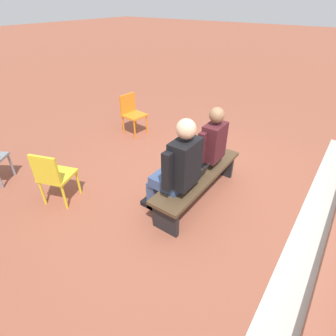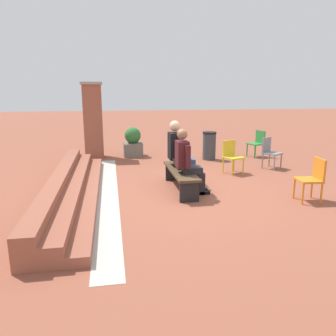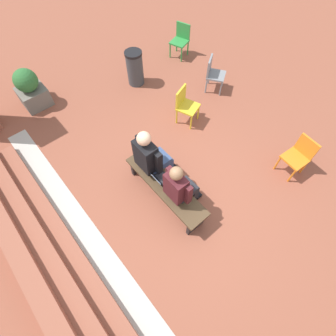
# 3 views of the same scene
# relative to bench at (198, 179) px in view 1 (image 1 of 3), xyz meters

# --- Properties ---
(ground_plane) EXTENTS (60.00, 60.00, 0.00)m
(ground_plane) POSITION_rel_bench_xyz_m (-0.12, -0.04, -0.35)
(ground_plane) COLOR brown
(concrete_strip) EXTENTS (6.70, 0.40, 0.01)m
(concrete_strip) POSITION_rel_bench_xyz_m (0.00, 1.53, -0.35)
(concrete_strip) COLOR #B7B2A8
(concrete_strip) RESTS_ON ground
(bench) EXTENTS (1.80, 0.44, 0.45)m
(bench) POSITION_rel_bench_xyz_m (0.00, 0.00, 0.00)
(bench) COLOR #4C3823
(bench) RESTS_ON ground
(person_student) EXTENTS (0.54, 0.69, 1.35)m
(person_student) POSITION_rel_bench_xyz_m (-0.30, -0.07, 0.36)
(person_student) COLOR #232328
(person_student) RESTS_ON ground
(person_adult) EXTENTS (0.60, 0.76, 1.44)m
(person_adult) POSITION_rel_bench_xyz_m (0.46, -0.07, 0.40)
(person_adult) COLOR #384C75
(person_adult) RESTS_ON ground
(laptop) EXTENTS (0.32, 0.29, 0.21)m
(laptop) POSITION_rel_bench_xyz_m (0.12, 0.01, 0.15)
(laptop) COLOR black
(laptop) RESTS_ON bench
(plastic_chair_far_left) EXTENTS (0.46, 0.46, 0.84)m
(plastic_chair_far_left) POSITION_rel_bench_xyz_m (-1.15, -2.33, 0.13)
(plastic_chair_far_left) COLOR orange
(plastic_chair_far_left) RESTS_ON ground
(plastic_chair_by_pillar) EXTENTS (0.54, 0.54, 0.84)m
(plastic_chair_by_pillar) POSITION_rel_bench_xyz_m (1.25, -1.61, 0.13)
(plastic_chair_by_pillar) COLOR gold
(plastic_chair_by_pillar) RESTS_ON ground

